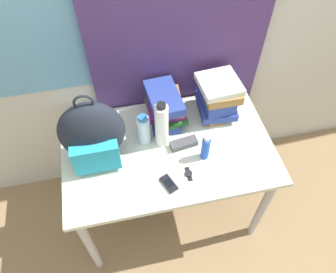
% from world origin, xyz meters
% --- Properties ---
extents(ground_plane, '(12.00, 12.00, 0.00)m').
position_xyz_m(ground_plane, '(0.00, 0.00, 0.00)').
color(ground_plane, '#8C704C').
extents(wall_back, '(6.00, 0.06, 2.50)m').
position_xyz_m(wall_back, '(-0.00, 0.79, 1.25)').
color(wall_back, beige).
rests_on(wall_back, ground_plane).
extents(curtain_blue, '(0.97, 0.04, 2.50)m').
position_xyz_m(curtain_blue, '(0.14, 0.74, 1.25)').
color(curtain_blue, '#4C336B').
rests_on(curtain_blue, ground_plane).
extents(desk, '(1.15, 0.71, 0.73)m').
position_xyz_m(desk, '(0.00, 0.35, 0.63)').
color(desk, silver).
rests_on(desk, ground_plane).
extents(backpack, '(0.33, 0.22, 0.45)m').
position_xyz_m(backpack, '(-0.38, 0.38, 0.92)').
color(backpack, '#1E232D').
rests_on(backpack, desk).
extents(book_stack_left, '(0.21, 0.29, 0.21)m').
position_xyz_m(book_stack_left, '(0.03, 0.56, 0.84)').
color(book_stack_left, navy).
rests_on(book_stack_left, desk).
extents(book_stack_center, '(0.23, 0.25, 0.25)m').
position_xyz_m(book_stack_center, '(0.33, 0.55, 0.86)').
color(book_stack_center, olive).
rests_on(book_stack_center, desk).
extents(water_bottle, '(0.07, 0.07, 0.20)m').
position_xyz_m(water_bottle, '(-0.12, 0.43, 0.83)').
color(water_bottle, silver).
rests_on(water_bottle, desk).
extents(sports_bottle, '(0.07, 0.07, 0.30)m').
position_xyz_m(sports_bottle, '(-0.02, 0.40, 0.88)').
color(sports_bottle, white).
rests_on(sports_bottle, desk).
extents(sunscreen_bottle, '(0.04, 0.04, 0.17)m').
position_xyz_m(sunscreen_bottle, '(0.18, 0.26, 0.81)').
color(sunscreen_bottle, blue).
rests_on(sunscreen_bottle, desk).
extents(cell_phone, '(0.08, 0.11, 0.02)m').
position_xyz_m(cell_phone, '(-0.04, 0.13, 0.74)').
color(cell_phone, black).
rests_on(cell_phone, desk).
extents(sunglasses_case, '(0.16, 0.08, 0.04)m').
position_xyz_m(sunglasses_case, '(0.09, 0.35, 0.75)').
color(sunglasses_case, '#47474C').
rests_on(sunglasses_case, desk).
extents(wristwatch, '(0.04, 0.08, 0.01)m').
position_xyz_m(wristwatch, '(0.07, 0.17, 0.74)').
color(wristwatch, black).
rests_on(wristwatch, desk).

